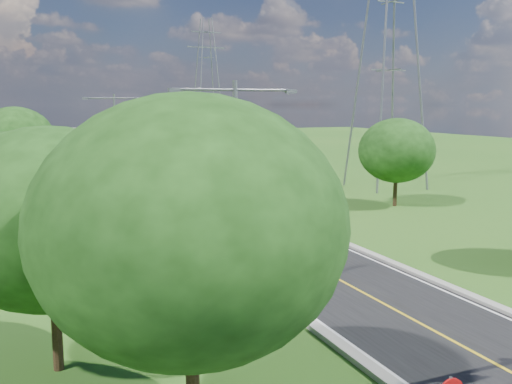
% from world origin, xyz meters
% --- Properties ---
extents(ground, '(260.00, 260.00, 0.00)m').
position_xyz_m(ground, '(0.00, 60.00, 0.00)').
color(ground, '#275718').
rests_on(ground, ground).
extents(road, '(8.00, 150.00, 0.06)m').
position_xyz_m(road, '(0.00, 66.00, 0.03)').
color(road, black).
rests_on(road, ground).
extents(curb_left, '(0.50, 150.00, 0.22)m').
position_xyz_m(curb_left, '(-4.25, 66.00, 0.11)').
color(curb_left, gray).
rests_on(curb_left, ground).
extents(curb_right, '(0.50, 150.00, 0.22)m').
position_xyz_m(curb_right, '(4.25, 66.00, 0.11)').
color(curb_right, gray).
rests_on(curb_right, ground).
extents(speed_limit_sign, '(0.55, 0.09, 2.40)m').
position_xyz_m(speed_limit_sign, '(5.20, 37.98, 1.60)').
color(speed_limit_sign, slate).
rests_on(speed_limit_sign, ground).
extents(overpass, '(30.00, 3.00, 3.20)m').
position_xyz_m(overpass, '(0.00, 140.00, 2.41)').
color(overpass, gray).
rests_on(overpass, ground).
extents(streetlight_near_left, '(5.90, 0.25, 10.00)m').
position_xyz_m(streetlight_near_left, '(-6.00, 12.00, 5.94)').
color(streetlight_near_left, slate).
rests_on(streetlight_near_left, ground).
extents(streetlight_mid_left, '(5.90, 0.25, 10.00)m').
position_xyz_m(streetlight_mid_left, '(-6.00, 45.00, 5.94)').
color(streetlight_mid_left, slate).
rests_on(streetlight_mid_left, ground).
extents(streetlight_far_right, '(5.90, 0.25, 10.00)m').
position_xyz_m(streetlight_far_right, '(6.00, 78.00, 5.94)').
color(streetlight_far_right, slate).
rests_on(streetlight_far_right, ground).
extents(power_tower_near, '(9.00, 6.40, 28.00)m').
position_xyz_m(power_tower_near, '(22.00, 40.00, 14.01)').
color(power_tower_near, slate).
rests_on(power_tower_near, ground).
extents(power_tower_far, '(9.00, 6.40, 28.00)m').
position_xyz_m(power_tower_far, '(26.00, 115.00, 14.01)').
color(power_tower_far, slate).
rests_on(power_tower_far, ground).
extents(tree_la, '(7.14, 7.14, 8.30)m').
position_xyz_m(tree_la, '(-14.00, 8.00, 5.27)').
color(tree_la, black).
rests_on(tree_la, ground).
extents(tree_lb, '(6.30, 6.30, 7.33)m').
position_xyz_m(tree_lb, '(-16.00, 28.00, 4.64)').
color(tree_lb, black).
rests_on(tree_lb, ground).
extents(tree_lc, '(7.56, 7.56, 8.79)m').
position_xyz_m(tree_lc, '(-15.00, 50.00, 5.58)').
color(tree_lc, black).
rests_on(tree_lc, ground).
extents(tree_ld, '(6.72, 6.72, 7.82)m').
position_xyz_m(tree_ld, '(-17.00, 74.00, 4.95)').
color(tree_ld, black).
rests_on(tree_ld, ground).
extents(tree_le, '(5.88, 5.88, 6.84)m').
position_xyz_m(tree_le, '(-14.50, 98.00, 4.33)').
color(tree_le, black).
rests_on(tree_le, ground).
extents(tree_lf, '(7.98, 7.98, 9.28)m').
position_xyz_m(tree_lf, '(-11.00, 2.00, 5.89)').
color(tree_lf, black).
rests_on(tree_lf, ground).
extents(tree_rb, '(6.72, 6.72, 7.82)m').
position_xyz_m(tree_rb, '(16.00, 30.00, 4.95)').
color(tree_rb, black).
rests_on(tree_rb, ground).
extents(tree_rc, '(5.88, 5.88, 6.84)m').
position_xyz_m(tree_rc, '(15.00, 52.00, 4.33)').
color(tree_rc, black).
rests_on(tree_rc, ground).
extents(tree_rd, '(7.14, 7.14, 8.30)m').
position_xyz_m(tree_rd, '(17.00, 76.00, 5.27)').
color(tree_rd, black).
rests_on(tree_rd, ground).
extents(tree_re, '(5.46, 5.46, 6.35)m').
position_xyz_m(tree_re, '(14.50, 100.00, 4.02)').
color(tree_re, black).
rests_on(tree_re, ground).
extents(tree_rf, '(6.30, 6.30, 7.33)m').
position_xyz_m(tree_rf, '(18.00, 120.00, 4.64)').
color(tree_rf, black).
rests_on(tree_rf, ground).
extents(bus_outbound, '(2.84, 11.26, 3.12)m').
position_xyz_m(bus_outbound, '(0.90, 73.44, 1.62)').
color(bus_outbound, white).
rests_on(bus_outbound, road).
extents(bus_inbound, '(4.43, 11.80, 3.21)m').
position_xyz_m(bus_inbound, '(-1.71, 70.02, 1.67)').
color(bus_inbound, white).
rests_on(bus_inbound, road).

